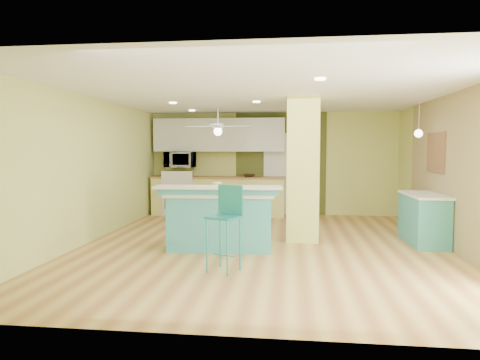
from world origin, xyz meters
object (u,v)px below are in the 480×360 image
Objects in this scene: bar_stool at (227,214)px; side_counter at (423,218)px; canister at (217,187)px; peninsula at (221,219)px; fruit_bowl at (249,175)px.

bar_stool reaches higher than side_counter.
side_counter is at bearing 12.61° from canister.
bar_stool is (0.28, -1.24, 0.27)m from peninsula.
canister reaches higher than fruit_bowl.
canister is at bearing -167.39° from side_counter.
peninsula reaches higher than fruit_bowl.
peninsula is 1.50× the size of side_counter.
peninsula is 1.30m from bar_stool.
side_counter is 4.21m from fruit_bowl.
peninsula is at bearing 127.05° from bar_stool.
peninsula is 3.46m from side_counter.
fruit_bowl is at bearing 140.76° from side_counter.
side_counter is (3.09, 2.01, -0.33)m from bar_stool.
side_counter is 3.57m from canister.
peninsula is 6.75× the size of fruit_bowl.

